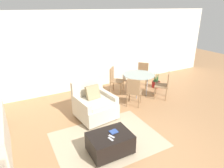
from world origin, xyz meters
TOP-DOWN VIEW (x-y plane):
  - ground_plane at (0.00, 0.00)m, footprint 20.00×20.00m
  - wall_back at (0.00, 3.87)m, footprint 12.00×0.06m
  - area_rug at (-0.40, 0.71)m, footprint 2.37×1.78m
  - armchair at (-0.26, 1.75)m, footprint 1.05×1.05m
  - ottoman at (-0.55, 0.31)m, footprint 0.87×0.63m
  - book_stack at (-0.45, 0.35)m, footprint 0.17×0.14m
  - tv_remote_primary at (-0.55, 0.24)m, footprint 0.09×0.14m
  - tv_remote_secondary at (-0.61, 0.17)m, footprint 0.07×0.14m
  - dining_table at (1.63, 2.40)m, footprint 1.04×1.04m
  - dining_chair_near_left at (1.03, 1.80)m, footprint 0.59×0.59m
  - dining_chair_near_right at (2.22, 1.80)m, footprint 0.59×0.59m
  - dining_chair_far_left at (1.03, 2.99)m, footprint 0.59×0.59m
  - dining_chair_far_right at (2.22, 2.99)m, footprint 0.59×0.59m
  - potted_plant_small at (2.64, 2.68)m, footprint 0.30×0.30m

SIDE VIEW (x-z plane):
  - ground_plane at x=0.00m, z-range 0.00..0.00m
  - area_rug at x=-0.40m, z-range 0.00..0.01m
  - potted_plant_small at x=2.64m, z-range -0.15..0.49m
  - ottoman at x=-0.55m, z-range 0.02..0.46m
  - armchair at x=-0.26m, z-range -0.12..0.87m
  - tv_remote_primary at x=-0.55m, z-range 0.44..0.45m
  - tv_remote_secondary at x=-0.61m, z-range 0.44..0.45m
  - book_stack at x=-0.45m, z-range 0.44..0.46m
  - dining_chair_near_left at x=1.03m, z-range 0.07..0.97m
  - dining_chair_near_right at x=2.22m, z-range 0.07..0.97m
  - dining_chair_far_left at x=1.03m, z-range 0.07..0.97m
  - dining_chair_far_right at x=2.22m, z-range 0.07..0.97m
  - dining_table at x=1.63m, z-range 0.28..1.03m
  - wall_back at x=0.00m, z-range 0.00..2.75m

